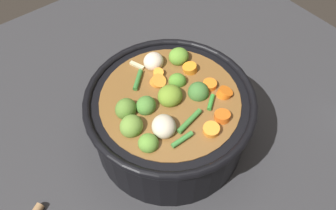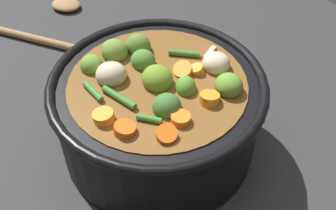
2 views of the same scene
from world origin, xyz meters
name	(u,v)px [view 1 (image 1 of 2)]	position (x,y,z in m)	size (l,w,h in m)	color
ground_plane	(170,137)	(0.00, 0.00, 0.00)	(1.10, 1.10, 0.00)	#2D2D30
cooking_pot	(170,117)	(0.00, 0.00, 0.07)	(0.30, 0.30, 0.15)	black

